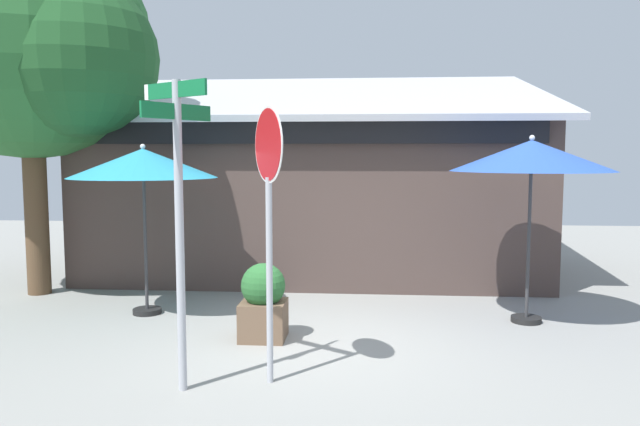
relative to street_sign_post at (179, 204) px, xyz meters
The scene contains 8 objects.
ground_plane 3.03m from the street_sign_post, 52.14° to the left, with size 28.00×28.00×0.10m, color gray.
cafe_building 7.03m from the street_sign_post, 83.39° to the left, with size 9.40×5.42×4.40m.
street_sign_post is the anchor object (origin of this frame).
stop_sign 0.94m from the street_sign_post, 18.00° to the left, with size 0.41×0.71×2.98m.
patio_umbrella_teal_left 3.36m from the street_sign_post, 116.60° to the left, with size 2.25×2.25×2.64m.
patio_umbrella_royal_blue_center 5.23m from the street_sign_post, 34.63° to the left, with size 2.33×2.33×2.76m.
shade_tree 6.00m from the street_sign_post, 132.12° to the left, with size 4.48×4.12×6.51m.
sidewalk_planter 2.41m from the street_sign_post, 73.43° to the left, with size 0.60×0.60×1.03m.
Camera 1 is at (0.56, -7.88, 2.47)m, focal length 34.21 mm.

